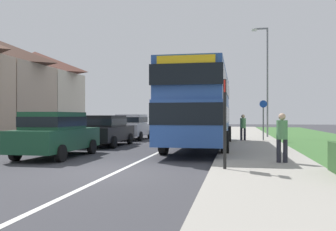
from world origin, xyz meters
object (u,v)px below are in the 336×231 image
street_lamp_mid (266,75)px  parked_car_dark_green (56,133)px  pedestrian_at_stop (282,135)px  double_decker_bus (201,104)px  parked_car_black (105,129)px  bus_stop_sign (225,117)px  parked_car_silver (132,126)px  pedestrian_walking_away (243,126)px  cycle_route_sign (263,119)px

street_lamp_mid → parked_car_dark_green: bearing=-123.7°
parked_car_dark_green → pedestrian_at_stop: parked_car_dark_green is taller
double_decker_bus → parked_car_black: bearing=174.7°
bus_stop_sign → street_lamp_mid: street_lamp_mid is taller
parked_car_silver → street_lamp_mid: bearing=17.0°
parked_car_black → pedestrian_at_stop: 10.29m
parked_car_silver → bus_stop_sign: size_ratio=1.60×
pedestrian_at_stop → bus_stop_sign: (-1.73, -1.70, 0.56)m
parked_car_black → pedestrian_walking_away: (7.17, 4.05, 0.09)m
double_decker_bus → bus_stop_sign: bearing=-79.6°
parked_car_dark_green → cycle_route_sign: 12.68m
parked_car_dark_green → bus_stop_sign: bearing=-22.4°
pedestrian_walking_away → cycle_route_sign: cycle_route_sign is taller
parked_car_black → pedestrian_at_stop: size_ratio=2.66×
pedestrian_at_stop → street_lamp_mid: size_ratio=0.22×
parked_car_dark_green → cycle_route_sign: cycle_route_sign is taller
parked_car_dark_green → pedestrian_walking_away: bearing=52.4°
parked_car_black → parked_car_silver: size_ratio=1.07×
pedestrian_walking_away → double_decker_bus: bearing=-114.8°
parked_car_dark_green → parked_car_black: bearing=89.9°
parked_car_dark_green → pedestrian_walking_away: (7.18, 9.33, 0.03)m
double_decker_bus → street_lamp_mid: 9.50m
parked_car_dark_green → bus_stop_sign: bus_stop_sign is taller
double_decker_bus → parked_car_silver: bearing=131.9°
parked_car_silver → pedestrian_walking_away: 7.33m
bus_stop_sign → cycle_route_sign: 12.32m
pedestrian_at_stop → street_lamp_mid: bearing=87.4°
parked_car_black → bus_stop_sign: bearing=-50.9°
pedestrian_at_stop → bus_stop_sign: bus_stop_sign is taller
parked_car_silver → pedestrian_at_stop: bearing=-54.4°
cycle_route_sign → street_lamp_mid: bearing=83.1°
cycle_route_sign → street_lamp_mid: (0.45, 3.74, 3.00)m
parked_car_silver → cycle_route_sign: 8.50m
pedestrian_walking_away → street_lamp_mid: size_ratio=0.22×
parked_car_black → parked_car_silver: 5.25m
parked_car_silver → cycle_route_sign: size_ratio=1.65×
pedestrian_at_stop → pedestrian_walking_away: (-1.01, 10.29, 0.00)m
double_decker_bus → pedestrian_at_stop: (3.10, -5.77, -1.17)m
pedestrian_walking_away → parked_car_dark_green: bearing=-127.6°
parked_car_silver → pedestrian_walking_away: size_ratio=2.49×
parked_car_black → street_lamp_mid: bearing=42.1°
parked_car_black → street_lamp_mid: 12.39m
parked_car_black → parked_car_silver: (-0.06, 5.25, 0.03)m
bus_stop_sign → cycle_route_sign: size_ratio=1.03×
pedestrian_walking_away → bus_stop_sign: size_ratio=0.64×
parked_car_black → street_lamp_mid: (8.81, 7.96, 3.53)m
bus_stop_sign → parked_car_dark_green: bearing=157.6°
pedestrian_walking_away → parked_car_silver: bearing=170.5°
parked_car_black → bus_stop_sign: 10.25m
parked_car_dark_green → parked_car_black: parked_car_dark_green is taller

